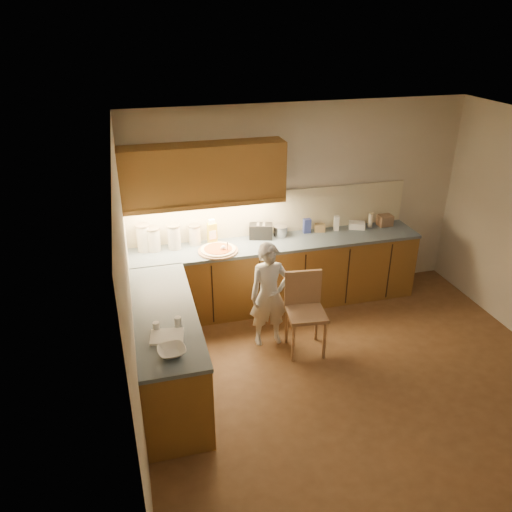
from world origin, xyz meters
name	(u,v)px	position (x,y,z in m)	size (l,w,h in m)	color
room	(371,236)	(0.00, 0.00, 1.68)	(4.54, 4.50, 2.62)	brown
l_counter	(245,295)	(-0.92, 1.25, 0.46)	(3.77, 2.62, 0.92)	brown
backsplash	(272,213)	(-0.38, 1.99, 1.21)	(3.75, 0.02, 0.58)	beige
upper_cabinets	(204,174)	(-1.27, 1.82, 1.85)	(1.95, 0.36, 0.73)	brown
pizza_on_board	(218,250)	(-1.17, 1.60, 0.94)	(0.49, 0.49, 0.20)	tan
child	(269,295)	(-0.72, 0.89, 0.64)	(0.47, 0.31, 1.28)	silver
wooden_chair	(305,306)	(-0.36, 0.69, 0.55)	(0.47, 0.47, 0.95)	#A88059
mixing_bowl	(172,351)	(-1.95, -0.32, 0.95)	(0.24, 0.24, 0.06)	white
canister_a	(143,238)	(-2.05, 1.86, 1.09)	(0.17, 0.17, 0.35)	silver
canister_b	(154,239)	(-1.93, 1.83, 1.07)	(0.17, 0.17, 0.30)	white
canister_c	(174,237)	(-1.68, 1.83, 1.08)	(0.17, 0.17, 0.32)	beige
canister_d	(195,235)	(-1.41, 1.89, 1.05)	(0.16, 0.16, 0.26)	silver
oil_jug	(212,233)	(-1.20, 1.84, 1.07)	(0.12, 0.10, 0.33)	gold
toaster	(261,231)	(-0.56, 1.86, 1.02)	(0.33, 0.25, 0.20)	black
steel_pot	(280,231)	(-0.30, 1.85, 0.99)	(0.19, 0.19, 0.15)	#B4B4B9
blue_box	(307,226)	(0.08, 1.88, 1.02)	(0.10, 0.07, 0.19)	navy
card_box_a	(320,228)	(0.26, 1.88, 0.97)	(0.14, 0.10, 0.10)	#9B7F53
white_bottle	(336,223)	(0.49, 1.85, 1.02)	(0.07, 0.07, 0.20)	white
flat_pack	(357,225)	(0.79, 1.85, 0.96)	(0.21, 0.15, 0.09)	white
tall_jar	(371,220)	(0.98, 1.83, 1.03)	(0.07, 0.07, 0.21)	white
card_box_b	(385,220)	(1.20, 1.84, 0.99)	(0.19, 0.15, 0.15)	#A67D59
dough_cloth	(167,336)	(-1.97, -0.06, 0.93)	(0.30, 0.23, 0.02)	white
spice_jar_a	(156,326)	(-2.05, 0.08, 0.96)	(0.06, 0.06, 0.08)	white
spice_jar_b	(178,321)	(-1.84, 0.11, 0.96)	(0.06, 0.06, 0.09)	white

